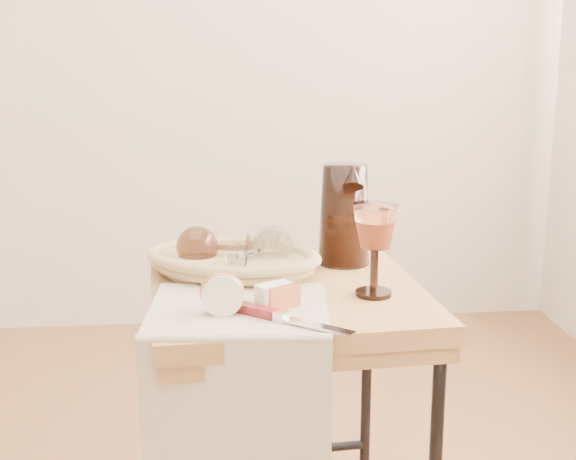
{
  "coord_description": "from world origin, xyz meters",
  "views": [
    {
      "loc": [
        0.43,
        -1.29,
        1.14
      ],
      "look_at": [
        0.57,
        0.16,
        0.78
      ],
      "focal_mm": 49.91,
      "sensor_mm": 36.0,
      "label": 1
    }
  ],
  "objects_px": {
    "wine_goblet": "(375,250)",
    "bread_basket": "(233,264)",
    "pitcher": "(344,215)",
    "tea_towel": "(239,309)",
    "goblet_lying_a": "(219,247)",
    "apple_half": "(222,293)",
    "table_knife": "(285,316)",
    "goblet_lying_b": "(257,251)",
    "side_table": "(287,442)"
  },
  "relations": [
    {
      "from": "wine_goblet",
      "to": "bread_basket",
      "type": "bearing_deg",
      "value": 149.08
    },
    {
      "from": "pitcher",
      "to": "wine_goblet",
      "type": "xyz_separation_m",
      "value": [
        0.02,
        -0.22,
        -0.02
      ]
    },
    {
      "from": "tea_towel",
      "to": "goblet_lying_a",
      "type": "bearing_deg",
      "value": 102.4
    },
    {
      "from": "bread_basket",
      "to": "pitcher",
      "type": "bearing_deg",
      "value": 35.18
    },
    {
      "from": "pitcher",
      "to": "apple_half",
      "type": "bearing_deg",
      "value": -121.38
    },
    {
      "from": "pitcher",
      "to": "apple_half",
      "type": "relative_size",
      "value": 3.25
    },
    {
      "from": "wine_goblet",
      "to": "apple_half",
      "type": "height_order",
      "value": "wine_goblet"
    },
    {
      "from": "tea_towel",
      "to": "table_knife",
      "type": "xyz_separation_m",
      "value": [
        0.08,
        -0.08,
        0.01
      ]
    },
    {
      "from": "tea_towel",
      "to": "pitcher",
      "type": "bearing_deg",
      "value": 55.18
    },
    {
      "from": "tea_towel",
      "to": "goblet_lying_b",
      "type": "bearing_deg",
      "value": 82.13
    },
    {
      "from": "goblet_lying_a",
      "to": "bread_basket",
      "type": "bearing_deg",
      "value": 164.05
    },
    {
      "from": "goblet_lying_b",
      "to": "table_knife",
      "type": "bearing_deg",
      "value": -126.97
    },
    {
      "from": "side_table",
      "to": "table_knife",
      "type": "height_order",
      "value": "table_knife"
    },
    {
      "from": "tea_towel",
      "to": "goblet_lying_b",
      "type": "distance_m",
      "value": 0.21
    },
    {
      "from": "pitcher",
      "to": "apple_half",
      "type": "xyz_separation_m",
      "value": [
        -0.26,
        -0.31,
        -0.06
      ]
    },
    {
      "from": "side_table",
      "to": "pitcher",
      "type": "bearing_deg",
      "value": 49.32
    },
    {
      "from": "side_table",
      "to": "pitcher",
      "type": "height_order",
      "value": "pitcher"
    },
    {
      "from": "apple_half",
      "to": "tea_towel",
      "type": "bearing_deg",
      "value": 37.18
    },
    {
      "from": "goblet_lying_a",
      "to": "pitcher",
      "type": "relative_size",
      "value": 0.56
    },
    {
      "from": "goblet_lying_a",
      "to": "wine_goblet",
      "type": "bearing_deg",
      "value": 160.11
    },
    {
      "from": "pitcher",
      "to": "tea_towel",
      "type": "bearing_deg",
      "value": -120.22
    },
    {
      "from": "side_table",
      "to": "wine_goblet",
      "type": "distance_m",
      "value": 0.45
    },
    {
      "from": "pitcher",
      "to": "side_table",
      "type": "bearing_deg",
      "value": -121.19
    },
    {
      "from": "goblet_lying_a",
      "to": "goblet_lying_b",
      "type": "relative_size",
      "value": 1.0
    },
    {
      "from": "side_table",
      "to": "apple_half",
      "type": "relative_size",
      "value": 8.5
    },
    {
      "from": "goblet_lying_a",
      "to": "goblet_lying_b",
      "type": "distance_m",
      "value": 0.08
    },
    {
      "from": "bread_basket",
      "to": "goblet_lying_a",
      "type": "bearing_deg",
      "value": 172.83
    },
    {
      "from": "apple_half",
      "to": "side_table",
      "type": "bearing_deg",
      "value": 48.76
    },
    {
      "from": "pitcher",
      "to": "table_knife",
      "type": "xyz_separation_m",
      "value": [
        -0.16,
        -0.36,
        -0.09
      ]
    },
    {
      "from": "bread_basket",
      "to": "apple_half",
      "type": "height_order",
      "value": "apple_half"
    },
    {
      "from": "pitcher",
      "to": "apple_half",
      "type": "distance_m",
      "value": 0.41
    },
    {
      "from": "apple_half",
      "to": "wine_goblet",
      "type": "bearing_deg",
      "value": 16.25
    },
    {
      "from": "wine_goblet",
      "to": "side_table",
      "type": "bearing_deg",
      "value": 158.48
    },
    {
      "from": "table_knife",
      "to": "pitcher",
      "type": "bearing_deg",
      "value": 105.14
    },
    {
      "from": "goblet_lying_a",
      "to": "apple_half",
      "type": "distance_m",
      "value": 0.25
    },
    {
      "from": "goblet_lying_a",
      "to": "apple_half",
      "type": "bearing_deg",
      "value": 100.91
    },
    {
      "from": "goblet_lying_b",
      "to": "table_knife",
      "type": "height_order",
      "value": "goblet_lying_b"
    },
    {
      "from": "bread_basket",
      "to": "tea_towel",
      "type": "bearing_deg",
      "value": -70.01
    },
    {
      "from": "goblet_lying_a",
      "to": "table_knife",
      "type": "bearing_deg",
      "value": 119.57
    },
    {
      "from": "table_knife",
      "to": "goblet_lying_b",
      "type": "bearing_deg",
      "value": 135.33
    },
    {
      "from": "side_table",
      "to": "goblet_lying_b",
      "type": "bearing_deg",
      "value": 126.01
    },
    {
      "from": "tea_towel",
      "to": "goblet_lying_a",
      "type": "relative_size",
      "value": 2.24
    },
    {
      "from": "tea_towel",
      "to": "goblet_lying_b",
      "type": "height_order",
      "value": "goblet_lying_b"
    },
    {
      "from": "side_table",
      "to": "table_knife",
      "type": "relative_size",
      "value": 2.8
    },
    {
      "from": "pitcher",
      "to": "wine_goblet",
      "type": "distance_m",
      "value": 0.22
    },
    {
      "from": "bread_basket",
      "to": "table_knife",
      "type": "relative_size",
      "value": 1.35
    },
    {
      "from": "bread_basket",
      "to": "goblet_lying_b",
      "type": "height_order",
      "value": "goblet_lying_b"
    },
    {
      "from": "tea_towel",
      "to": "table_knife",
      "type": "distance_m",
      "value": 0.11
    },
    {
      "from": "wine_goblet",
      "to": "goblet_lying_b",
      "type": "bearing_deg",
      "value": 147.25
    },
    {
      "from": "side_table",
      "to": "bread_basket",
      "type": "bearing_deg",
      "value": 137.39
    }
  ]
}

